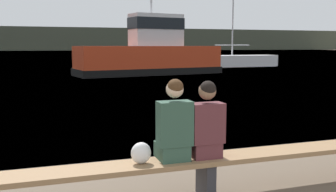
{
  "coord_description": "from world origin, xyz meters",
  "views": [
    {
      "loc": [
        -1.5,
        -0.77,
        1.85
      ],
      "look_at": [
        0.78,
        6.29,
        0.84
      ],
      "focal_mm": 40.0,
      "sensor_mm": 36.0,
      "label": 1
    }
  ],
  "objects_px": {
    "bench_main": "(206,164)",
    "moored_sailboat": "(236,61)",
    "person_left": "(174,126)",
    "person_right": "(206,125)",
    "tugboat_red": "(151,55)",
    "shopping_bag": "(141,153)"
  },
  "relations": [
    {
      "from": "person_left",
      "to": "shopping_bag",
      "type": "xyz_separation_m",
      "value": [
        -0.4,
        -0.0,
        -0.29
      ]
    },
    {
      "from": "tugboat_red",
      "to": "moored_sailboat",
      "type": "relative_size",
      "value": 1.06
    },
    {
      "from": "person_left",
      "to": "person_right",
      "type": "relative_size",
      "value": 1.04
    },
    {
      "from": "bench_main",
      "to": "moored_sailboat",
      "type": "xyz_separation_m",
      "value": [
        14.12,
        25.69,
        0.13
      ]
    },
    {
      "from": "bench_main",
      "to": "person_left",
      "type": "bearing_deg",
      "value": 178.85
    },
    {
      "from": "bench_main",
      "to": "moored_sailboat",
      "type": "distance_m",
      "value": 29.32
    },
    {
      "from": "tugboat_red",
      "to": "moored_sailboat",
      "type": "height_order",
      "value": "moored_sailboat"
    },
    {
      "from": "shopping_bag",
      "to": "tugboat_red",
      "type": "bearing_deg",
      "value": 74.33
    },
    {
      "from": "person_right",
      "to": "person_left",
      "type": "bearing_deg",
      "value": -179.93
    },
    {
      "from": "tugboat_red",
      "to": "moored_sailboat",
      "type": "distance_m",
      "value": 11.35
    },
    {
      "from": "bench_main",
      "to": "shopping_bag",
      "type": "bearing_deg",
      "value": 179.67
    },
    {
      "from": "shopping_bag",
      "to": "bench_main",
      "type": "bearing_deg",
      "value": -0.33
    },
    {
      "from": "person_right",
      "to": "shopping_bag",
      "type": "bearing_deg",
      "value": -179.71
    },
    {
      "from": "tugboat_red",
      "to": "person_right",
      "type": "bearing_deg",
      "value": 156.6
    },
    {
      "from": "bench_main",
      "to": "shopping_bag",
      "type": "relative_size",
      "value": 30.45
    },
    {
      "from": "bench_main",
      "to": "moored_sailboat",
      "type": "height_order",
      "value": "moored_sailboat"
    },
    {
      "from": "moored_sailboat",
      "to": "bench_main",
      "type": "bearing_deg",
      "value": 149.49
    },
    {
      "from": "person_left",
      "to": "tugboat_red",
      "type": "distance_m",
      "value": 20.11
    },
    {
      "from": "person_left",
      "to": "person_right",
      "type": "distance_m",
      "value": 0.41
    },
    {
      "from": "bench_main",
      "to": "person_left",
      "type": "xyz_separation_m",
      "value": [
        -0.41,
        0.01,
        0.5
      ]
    },
    {
      "from": "moored_sailboat",
      "to": "tugboat_red",
      "type": "bearing_deg",
      "value": 121.57
    },
    {
      "from": "tugboat_red",
      "to": "moored_sailboat",
      "type": "bearing_deg",
      "value": -66.68
    }
  ]
}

